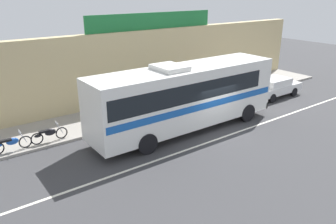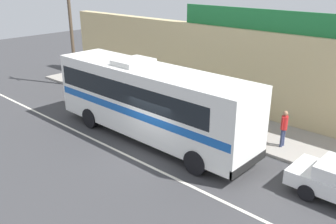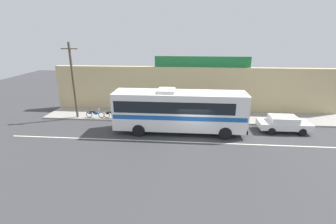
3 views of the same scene
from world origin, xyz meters
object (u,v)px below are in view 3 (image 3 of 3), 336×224
utility_pole (73,80)px  motorcycle_red (112,114)px  pedestrian_near_shop (235,109)px  pedestrian_far_right (219,107)px  motorcycle_purple (95,114)px  intercity_bus (179,109)px  parked_car (284,123)px

utility_pole → motorcycle_red: utility_pole is taller
pedestrian_near_shop → pedestrian_far_right: bearing=147.3°
pedestrian_far_right → motorcycle_purple: bearing=-172.5°
intercity_bus → motorcycle_purple: 8.94m
utility_pole → motorcycle_red: 4.94m
motorcycle_purple → pedestrian_far_right: pedestrian_far_right is taller
motorcycle_purple → pedestrian_near_shop: bearing=2.8°
parked_car → pedestrian_far_right: (-5.21, 3.30, 0.38)m
intercity_bus → motorcycle_red: size_ratio=5.95×
motorcycle_red → parked_car: bearing=-6.1°
utility_pole → pedestrian_near_shop: 15.88m
parked_car → utility_pole: utility_pole is taller
motorcycle_red → pedestrian_near_shop: pedestrian_near_shop is taller
parked_car → intercity_bus: bearing=-174.2°
intercity_bus → parked_car: (9.10, 0.92, -1.33)m
intercity_bus → motorcycle_purple: (-8.42, 2.60, -1.50)m
motorcycle_red → pedestrian_near_shop: bearing=3.2°
parked_car → pedestrian_near_shop: (-3.74, 2.36, 0.42)m
parked_car → motorcycle_purple: 17.61m
intercity_bus → pedestrian_near_shop: bearing=31.5°
intercity_bus → pedestrian_near_shop: 6.35m
motorcycle_red → pedestrian_far_right: bearing=8.7°
parked_car → pedestrian_far_right: 6.17m
pedestrian_near_shop → utility_pole: bearing=-177.8°
parked_car → utility_pole: 19.71m
motorcycle_purple → utility_pole: bearing=177.7°
motorcycle_purple → pedestrian_near_shop: (13.78, 0.68, 0.59)m
utility_pole → pedestrian_far_right: (14.17, 1.54, -2.79)m
intercity_bus → pedestrian_near_shop: (5.36, 3.28, -0.91)m
parked_car → pedestrian_far_right: bearing=147.6°
utility_pole → motorcycle_purple: 3.82m
parked_car → pedestrian_far_right: size_ratio=2.56×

